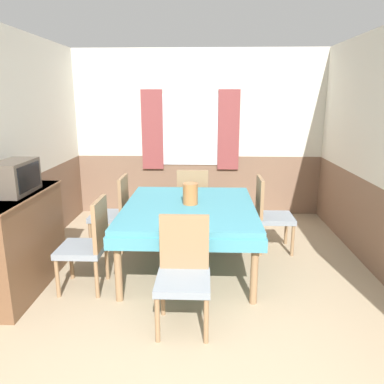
# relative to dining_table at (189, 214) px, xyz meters

# --- Properties ---
(wall_back) EXTENTS (4.30, 0.10, 2.60)m
(wall_back) POSITION_rel_dining_table_xyz_m (0.05, 2.07, 0.68)
(wall_back) COLOR silver
(wall_back) RESTS_ON ground_plane
(wall_left) EXTENTS (0.05, 4.76, 2.60)m
(wall_left) POSITION_rel_dining_table_xyz_m (-1.92, -0.13, 0.67)
(wall_left) COLOR silver
(wall_left) RESTS_ON ground_plane
(dining_table) EXTENTS (1.45, 1.72, 0.72)m
(dining_table) POSITION_rel_dining_table_xyz_m (0.00, 0.00, 0.00)
(dining_table) COLOR teal
(dining_table) RESTS_ON ground_plane
(chair_right_far) EXTENTS (0.44, 0.44, 0.93)m
(chair_right_far) POSITION_rel_dining_table_xyz_m (0.97, 0.53, -0.13)
(chair_right_far) COLOR #93704C
(chair_right_far) RESTS_ON ground_plane
(chair_head_near) EXTENTS (0.44, 0.44, 0.93)m
(chair_head_near) POSITION_rel_dining_table_xyz_m (0.00, -1.10, -0.13)
(chair_head_near) COLOR #93704C
(chair_head_near) RESTS_ON ground_plane
(chair_left_near) EXTENTS (0.44, 0.44, 0.93)m
(chair_left_near) POSITION_rel_dining_table_xyz_m (-0.97, -0.53, -0.13)
(chair_left_near) COLOR #93704C
(chair_left_near) RESTS_ON ground_plane
(chair_head_window) EXTENTS (0.44, 0.44, 0.93)m
(chair_head_window) POSITION_rel_dining_table_xyz_m (0.00, 1.10, -0.13)
(chair_head_window) COLOR #93704C
(chair_head_window) RESTS_ON ground_plane
(chair_left_far) EXTENTS (0.44, 0.44, 0.93)m
(chair_left_far) POSITION_rel_dining_table_xyz_m (-0.97, 0.53, -0.13)
(chair_left_far) COLOR #93704C
(chair_left_far) RESTS_ON ground_plane
(sideboard) EXTENTS (0.46, 1.26, 0.98)m
(sideboard) POSITION_rel_dining_table_xyz_m (-1.65, -0.58, -0.13)
(sideboard) COLOR brown
(sideboard) RESTS_ON ground_plane
(tv) EXTENTS (0.29, 0.52, 0.31)m
(tv) POSITION_rel_dining_table_xyz_m (-1.63, -0.53, 0.51)
(tv) COLOR #51473D
(tv) RESTS_ON sideboard
(vase) EXTENTS (0.17, 0.17, 0.23)m
(vase) POSITION_rel_dining_table_xyz_m (0.01, 0.05, 0.22)
(vase) COLOR #B26B38
(vase) RESTS_ON dining_table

